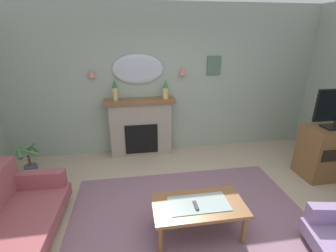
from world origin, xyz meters
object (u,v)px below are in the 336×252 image
at_px(wall_sconce_left, 92,73).
at_px(framed_picture, 214,65).
at_px(mantel_vase_left, 115,89).
at_px(mantel_vase_centre, 165,90).
at_px(coffee_table, 198,208).
at_px(potted_plant_small_fern, 29,159).
at_px(wall_mirror, 138,69).
at_px(tv_cabinet, 327,152).
at_px(tv_remote, 196,206).
at_px(fireplace, 141,128).
at_px(wall_sconce_right, 182,71).
at_px(floral_couch, 3,225).

xyz_separation_m(wall_sconce_left, framed_picture, (2.35, 0.06, 0.09)).
height_order(mantel_vase_left, mantel_vase_centre, mantel_vase_left).
relative_size(coffee_table, potted_plant_small_fern, 1.72).
height_order(wall_mirror, tv_cabinet, wall_mirror).
distance_m(framed_picture, coffee_table, 2.94).
bearing_deg(wall_mirror, coffee_table, -76.91).
bearing_deg(mantel_vase_left, wall_sconce_left, 163.30).
bearing_deg(tv_cabinet, wall_sconce_left, 160.15).
relative_size(wall_mirror, potted_plant_small_fern, 1.50).
xyz_separation_m(coffee_table, tv_remote, (-0.05, -0.04, 0.07)).
relative_size(fireplace, framed_picture, 3.78).
bearing_deg(wall_sconce_right, fireplace, -173.84).
bearing_deg(wall_mirror, wall_sconce_right, -3.37).
xyz_separation_m(wall_sconce_right, potted_plant_small_fern, (-2.81, -0.62, -1.35)).
bearing_deg(coffee_table, mantel_vase_centre, 91.60).
bearing_deg(coffee_table, potted_plant_small_fern, 145.25).
distance_m(framed_picture, potted_plant_small_fern, 3.81).
distance_m(framed_picture, floral_couch, 4.17).
height_order(mantel_vase_centre, tv_cabinet, mantel_vase_centre).
distance_m(wall_mirror, tv_remote, 2.81).
bearing_deg(mantel_vase_centre, potted_plant_small_fern, -168.56).
xyz_separation_m(wall_mirror, potted_plant_small_fern, (-1.96, -0.67, -1.40)).
relative_size(wall_sconce_right, tv_cabinet, 0.16).
relative_size(mantel_vase_centre, wall_sconce_right, 2.64).
height_order(wall_mirror, framed_picture, wall_mirror).
relative_size(mantel_vase_left, tv_remote, 2.54).
bearing_deg(wall_sconce_left, coffee_table, -59.20).
bearing_deg(coffee_table, floral_couch, 176.39).
distance_m(floral_couch, potted_plant_small_fern, 1.64).
relative_size(wall_sconce_left, tv_cabinet, 0.16).
bearing_deg(potted_plant_small_fern, mantel_vase_centre, 11.44).
height_order(wall_sconce_right, tv_cabinet, wall_sconce_right).
height_order(framed_picture, tv_cabinet, framed_picture).
bearing_deg(potted_plant_small_fern, mantel_vase_left, 18.23).
xyz_separation_m(fireplace, tv_cabinet, (3.08, -1.33, -0.12)).
bearing_deg(wall_sconce_left, floral_couch, -110.30).
bearing_deg(wall_sconce_left, framed_picture, 1.46).
relative_size(mantel_vase_left, mantel_vase_centre, 1.10).
bearing_deg(fireplace, tv_remote, -77.44).
distance_m(mantel_vase_centre, floral_couch, 3.19).
relative_size(mantel_vase_centre, coffee_table, 0.34).
height_order(wall_mirror, floral_couch, wall_mirror).
distance_m(fireplace, tv_remote, 2.38).
height_order(wall_mirror, tv_remote, wall_mirror).
distance_m(wall_mirror, floral_couch, 3.15).
relative_size(fireplace, coffee_table, 1.24).
relative_size(wall_sconce_left, framed_picture, 0.39).
xyz_separation_m(mantel_vase_left, coffee_table, (1.01, -2.25, -0.99)).
height_order(wall_sconce_right, potted_plant_small_fern, wall_sconce_right).
bearing_deg(tv_cabinet, coffee_table, -159.32).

